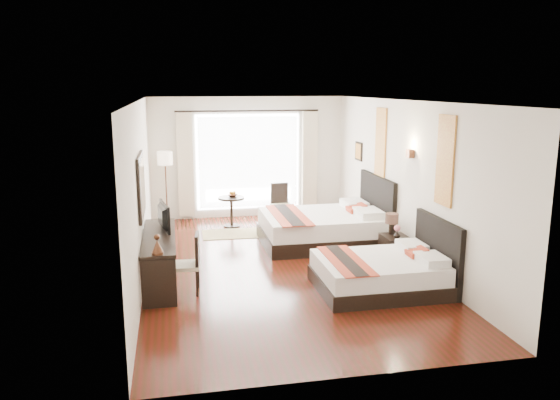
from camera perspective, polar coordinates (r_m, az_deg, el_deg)
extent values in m
cube|color=#331709|center=(9.46, -0.07, -6.90)|extent=(4.50, 7.50, 0.01)
cube|color=white|center=(8.97, -0.08, 10.27)|extent=(4.50, 7.50, 0.02)
cube|color=silver|center=(9.79, 12.93, 1.92)|extent=(0.01, 7.50, 2.80)
cube|color=silver|center=(8.96, -14.31, 0.95)|extent=(0.01, 7.50, 2.80)
cube|color=silver|center=(12.76, -3.36, 4.46)|extent=(4.50, 0.01, 2.80)
cube|color=silver|center=(5.58, 7.46, -5.30)|extent=(4.50, 0.01, 2.80)
cube|color=white|center=(12.76, -3.35, 4.00)|extent=(2.40, 0.02, 2.20)
cube|color=white|center=(12.70, -3.31, 3.97)|extent=(2.30, 0.02, 2.10)
cube|color=beige|center=(12.55, -9.87, 3.62)|extent=(0.35, 0.14, 2.35)
cube|color=beige|center=(12.94, 3.10, 4.03)|extent=(0.35, 0.14, 2.35)
cube|color=#9B3416|center=(8.46, 16.88, 3.96)|extent=(0.03, 0.50, 1.35)
cube|color=#9B3416|center=(10.77, 10.47, 5.86)|extent=(0.03, 0.50, 1.35)
cube|color=#462719|center=(9.45, 13.44, 4.74)|extent=(0.10, 0.14, 0.14)
cube|color=black|center=(8.56, -14.31, 1.47)|extent=(0.04, 1.25, 0.95)
cube|color=white|center=(8.56, -14.15, 1.48)|extent=(0.01, 1.12, 0.82)
cube|color=black|center=(8.49, 10.17, -8.50)|extent=(1.83, 1.43, 0.22)
cube|color=silver|center=(8.41, 10.23, -6.93)|extent=(1.77, 1.39, 0.27)
cube|color=black|center=(8.74, 16.15, -5.26)|extent=(0.08, 1.43, 1.07)
cube|color=#A02E19|center=(8.19, 6.90, -6.28)|extent=(0.49, 1.49, 0.02)
cube|color=black|center=(10.73, 4.18, -3.86)|extent=(2.24, 1.75, 0.27)
cube|color=silver|center=(10.66, 4.20, -2.31)|extent=(2.18, 1.71, 0.33)
cube|color=black|center=(10.97, 10.07, -0.88)|extent=(0.08, 1.75, 1.31)
cube|color=#A02E19|center=(10.47, 0.90, -1.57)|extent=(0.60, 1.81, 0.02)
cube|color=black|center=(9.71, 11.90, -5.10)|extent=(0.42, 0.52, 0.50)
cylinder|color=black|center=(9.73, 11.57, -2.93)|extent=(0.10, 0.10, 0.19)
cylinder|color=#39251B|center=(9.69, 11.61, -1.90)|extent=(0.23, 0.23, 0.17)
imported|color=black|center=(9.49, 12.12, -3.55)|extent=(0.12, 0.12, 0.12)
cube|color=black|center=(8.83, -12.43, -5.97)|extent=(0.50, 2.20, 0.76)
imported|color=black|center=(8.98, -12.44, -1.71)|extent=(0.23, 0.77, 0.44)
cube|color=beige|center=(8.27, -9.88, -6.77)|extent=(0.46, 0.46, 0.06)
cube|color=black|center=(8.18, -8.64, -5.08)|extent=(0.09, 0.39, 0.47)
cylinder|color=black|center=(12.51, -11.65, -2.38)|extent=(0.25, 0.25, 0.03)
cylinder|color=#462719|center=(12.36, -11.78, 0.77)|extent=(0.03, 0.03, 1.38)
cylinder|color=beige|center=(12.23, -11.93, 4.30)|extent=(0.33, 0.33, 0.29)
cylinder|color=black|center=(11.98, -5.09, -1.25)|extent=(0.58, 0.58, 0.67)
imported|color=#452618|center=(11.94, -4.97, 0.47)|extent=(0.28, 0.28, 0.05)
cube|color=beige|center=(12.13, 0.14, -0.61)|extent=(0.44, 0.44, 0.06)
cube|color=black|center=(12.26, -0.07, 0.73)|extent=(0.40, 0.07, 0.47)
cube|color=tan|center=(11.46, -5.09, -3.54)|extent=(1.23, 0.85, 0.01)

